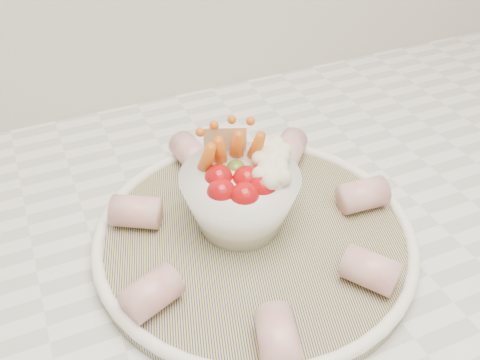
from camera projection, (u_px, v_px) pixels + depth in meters
name	position (u px, v px, depth m)	size (l,w,h in m)	color
serving_platter	(255.00, 236.00, 0.53)	(0.39, 0.39, 0.02)	navy
veggie_bowl	(242.00, 193.00, 0.52)	(0.12, 0.12, 0.10)	white
cured_meat_rolls	(254.00, 221.00, 0.52)	(0.29, 0.31, 0.03)	#BD565F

